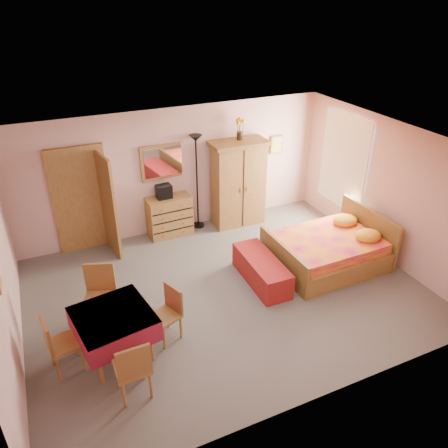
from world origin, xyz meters
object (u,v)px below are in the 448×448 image
stereo (164,192)px  floor_lamp (197,183)px  wall_mirror (163,162)px  chair_north (100,299)px  chair_west (64,343)px  sunflower_vase (240,129)px  chair_east (165,315)px  wardrobe (238,184)px  chair_south (132,366)px  bench (261,270)px  dining_table (116,335)px  bed (327,243)px  chest_of_drawers (170,216)px

stereo → floor_lamp: 0.74m
stereo → floor_lamp: (0.74, 0.07, 0.03)m
wall_mirror → chair_north: size_ratio=0.93×
chair_west → stereo: bearing=132.7°
sunflower_vase → chair_west: (-4.01, -2.92, -1.63)m
wall_mirror → sunflower_vase: 1.69m
chair_north → chair_east: (0.80, -0.69, -0.07)m
stereo → chair_west: bearing=-128.5°
wardrobe → chair_south: (-3.23, -3.62, -0.47)m
wall_mirror → bench: (0.94, -2.48, -1.32)m
wardrobe → chair_west: wardrobe is taller
stereo → dining_table: 3.50m
chair_north → chair_south: bearing=115.0°
dining_table → chair_south: 0.76m
floor_lamp → dining_table: bearing=-128.3°
bench → wardrobe: bearing=75.0°
wall_mirror → chair_north: wall_mirror is taller
sunflower_vase → dining_table: (-3.34, -2.96, -1.72)m
bench → dining_table: (-2.70, -0.71, 0.14)m
floor_lamp → chair_west: bearing=-135.6°
chair_west → chair_east: (1.40, 0.00, -0.03)m
bed → chair_east: bearing=-169.7°
chest_of_drawers → dining_table: size_ratio=0.90×
chair_south → chair_west: (-0.72, 0.79, -0.01)m
wardrobe → chest_of_drawers: bearing=176.5°
chest_of_drawers → bench: chest_of_drawers is taller
wall_mirror → bench: wall_mirror is taller
floor_lamp → chair_north: 3.46m
dining_table → chair_north: (-0.07, 0.73, 0.13)m
chest_of_drawers → sunflower_vase: sunflower_vase is taller
sunflower_vase → bed: (0.72, -2.25, -1.62)m
bench → chair_west: bearing=-168.7°
wall_mirror → chair_north: 3.24m
sunflower_vase → chair_north: bearing=-146.9°
chair_south → wardrobe: bearing=47.2°
dining_table → chair_west: (-0.67, 0.04, 0.08)m
bench → chair_south: chair_south is taller
chair_west → floor_lamp: bearing=125.6°
chair_west → sunflower_vase: bearing=117.2°
chest_of_drawers → chair_east: size_ratio=1.06×
wall_mirror → wardrobe: (1.52, -0.33, -0.62)m
floor_lamp → chair_south: floor_lamp is taller
wardrobe → chair_east: bearing=-131.2°
wall_mirror → dining_table: bearing=-122.9°
wall_mirror → chest_of_drawers: bearing=-94.0°
wardrobe → bed: size_ratio=0.93×
bench → chair_east: size_ratio=1.63×
chair_south → chair_west: bearing=131.2°
chest_of_drawers → dining_table: (-1.76, -2.98, -0.06)m
bench → chair_west: size_ratio=1.54×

